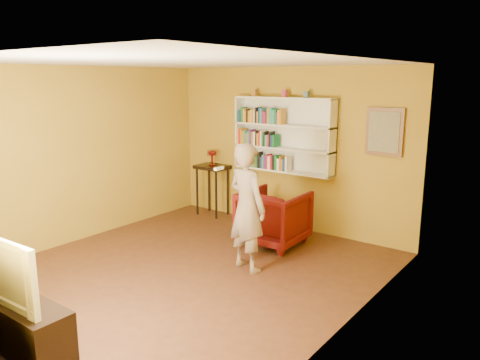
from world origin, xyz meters
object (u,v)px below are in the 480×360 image
object	(u,v)px
console_table	(212,174)
ruby_lustre	(212,154)
person	(247,207)
television	(12,267)
armchair	(274,217)
tv_cabinet	(18,323)
bookshelf	(285,135)

from	to	relation	value
console_table	ruby_lustre	size ratio (longest dim) A/B	3.34
person	television	world-z (taller)	person
ruby_lustre	person	distance (m)	2.66
armchair	person	bearing A→B (deg)	101.47
console_table	tv_cabinet	world-z (taller)	console_table
bookshelf	tv_cabinet	world-z (taller)	bookshelf
armchair	console_table	bearing A→B (deg)	-21.92
console_table	person	world-z (taller)	person
console_table	television	distance (m)	4.71
armchair	tv_cabinet	size ratio (longest dim) A/B	0.70
ruby_lustre	bookshelf	bearing A→B (deg)	6.22
ruby_lustre	person	bearing A→B (deg)	-39.65
console_table	armchair	size ratio (longest dim) A/B	1.01
bookshelf	television	world-z (taller)	bookshelf
bookshelf	television	distance (m)	4.73
bookshelf	tv_cabinet	bearing A→B (deg)	-90.85
person	television	xyz separation A→B (m)	(-0.64, -2.82, -0.05)
bookshelf	ruby_lustre	world-z (taller)	bookshelf
armchair	tv_cabinet	xyz separation A→B (m)	(-0.39, -3.85, -0.19)
tv_cabinet	television	xyz separation A→B (m)	(0.00, 0.00, 0.56)
armchair	television	xyz separation A→B (m)	(-0.39, -3.85, 0.38)
person	console_table	bearing A→B (deg)	-26.42
ruby_lustre	television	bearing A→B (deg)	-72.78
ruby_lustre	tv_cabinet	size ratio (longest dim) A/B	0.21
ruby_lustre	television	distance (m)	4.72
tv_cabinet	bookshelf	bearing A→B (deg)	89.15
bookshelf	ruby_lustre	distance (m)	1.54
armchair	tv_cabinet	world-z (taller)	armchair
person	television	distance (m)	2.89
console_table	person	bearing A→B (deg)	-39.65
bookshelf	ruby_lustre	size ratio (longest dim) A/B	6.38
bookshelf	television	bearing A→B (deg)	-90.85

